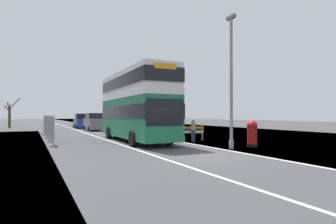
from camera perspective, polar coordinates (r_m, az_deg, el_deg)
ground at (r=14.14m, az=9.53°, el=-8.92°), size 140.00×280.00×0.10m
double_decker_bus at (r=20.96m, az=-6.89°, el=1.51°), size 3.03×10.98×5.22m
lamppost_foreground at (r=16.61m, az=13.11°, el=5.35°), size 0.29×0.70×7.90m
red_pillar_postbox at (r=17.88m, az=17.19°, el=-4.10°), size 0.66×0.66×1.65m
roadworks_barrier at (r=21.51m, az=5.02°, el=-4.10°), size 1.91×0.93×1.09m
construction_site_fence at (r=25.26m, az=-23.90°, el=-2.96°), size 0.44×13.80×1.97m
car_oncoming_near at (r=36.10m, az=-15.26°, el=-2.10°), size 2.03×4.57×2.22m
car_receding_mid at (r=42.87m, az=-17.74°, el=-1.89°), size 1.91×3.97×2.18m
bare_tree_far_verge_mid at (r=50.72m, az=-30.21°, el=-0.36°), size 2.38×3.23×4.76m
pedestrian_at_kerb at (r=20.17m, az=5.31°, el=-3.88°), size 0.34×0.34×1.69m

